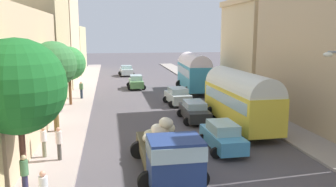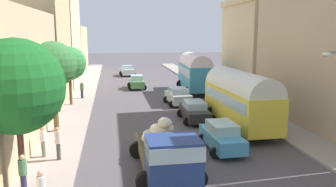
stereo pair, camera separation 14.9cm
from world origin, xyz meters
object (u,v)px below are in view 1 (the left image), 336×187
object	(u,v)px
cargo_truck_0	(168,152)
pedestrian_3	(81,90)
pedestrian_2	(59,142)
car_4	(178,96)
parked_bus_1	(194,71)
car_3	(194,111)
pedestrian_0	(44,141)
car_1	(126,71)
car_0	(136,82)
parked_bus_0	(240,97)
pedestrian_1	(25,174)
car_2	(222,136)

from	to	relation	value
cargo_truck_0	pedestrian_3	distance (m)	20.43
pedestrian_2	car_4	bearing A→B (deg)	56.30
car_4	pedestrian_3	distance (m)	9.70
parked_bus_1	car_3	bearing A→B (deg)	-103.63
pedestrian_0	pedestrian_3	world-z (taller)	pedestrian_3
car_4	pedestrian_0	world-z (taller)	pedestrian_0
parked_bus_1	car_1	distance (m)	17.22
cargo_truck_0	car_4	bearing A→B (deg)	77.17
car_1	pedestrian_0	xyz separation A→B (m)	(-6.01, -34.91, 0.22)
parked_bus_1	cargo_truck_0	distance (m)	23.45
car_0	pedestrian_2	world-z (taller)	pedestrian_2
parked_bus_1	car_3	size ratio (longest dim) A/B	1.91
car_0	pedestrian_2	bearing A→B (deg)	-103.88
cargo_truck_0	pedestrian_2	distance (m)	5.82
parked_bus_1	parked_bus_0	bearing A→B (deg)	-91.80
pedestrian_0	parked_bus_0	bearing A→B (deg)	18.17
car_1	pedestrian_2	size ratio (longest dim) A/B	2.05
pedestrian_3	parked_bus_1	bearing A→B (deg)	12.66
car_3	cargo_truck_0	bearing A→B (deg)	-110.51
car_1	cargo_truck_0	bearing A→B (deg)	-90.08
car_1	pedestrian_1	xyz separation A→B (m)	(-5.97, -39.29, 0.25)
car_4	car_3	bearing A→B (deg)	-89.36
pedestrian_0	pedestrian_2	bearing A→B (deg)	-33.96
parked_bus_0	cargo_truck_0	world-z (taller)	parked_bus_0
car_0	pedestrian_3	bearing A→B (deg)	-134.21
cargo_truck_0	pedestrian_3	size ratio (longest dim) A/B	3.78
car_2	pedestrian_1	distance (m)	10.48
cargo_truck_0	pedestrian_3	world-z (taller)	cargo_truck_0
car_3	pedestrian_1	distance (m)	14.53
parked_bus_1	pedestrian_0	bearing A→B (deg)	-123.58
car_1	car_2	size ratio (longest dim) A/B	0.95
pedestrian_3	car_3	bearing A→B (deg)	-47.92
car_0	car_4	distance (m)	10.34
parked_bus_1	car_4	size ratio (longest dim) A/B	2.16
parked_bus_0	car_3	size ratio (longest dim) A/B	1.94
car_1	car_3	xyz separation A→B (m)	(3.63, -28.39, -0.04)
car_2	cargo_truck_0	bearing A→B (deg)	-138.72
car_1	pedestrian_3	distance (m)	19.24
parked_bus_1	pedestrian_2	size ratio (longest dim) A/B	4.47
parked_bus_0	car_0	size ratio (longest dim) A/B	2.17
car_0	car_3	xyz separation A→B (m)	(3.12, -15.89, -0.03)
pedestrian_1	car_4	bearing A→B (deg)	60.61
pedestrian_1	pedestrian_3	size ratio (longest dim) A/B	1.01
car_3	pedestrian_2	world-z (taller)	pedestrian_2
car_3	pedestrian_1	size ratio (longest dim) A/B	2.37
pedestrian_3	cargo_truck_0	bearing A→B (deg)	-75.06
pedestrian_0	parked_bus_1	bearing A→B (deg)	56.42
parked_bus_0	car_3	distance (m)	3.87
cargo_truck_0	pedestrian_0	xyz separation A→B (m)	(-5.96, 3.32, -0.20)
parked_bus_0	parked_bus_1	xyz separation A→B (m)	(0.48, 15.11, 0.18)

